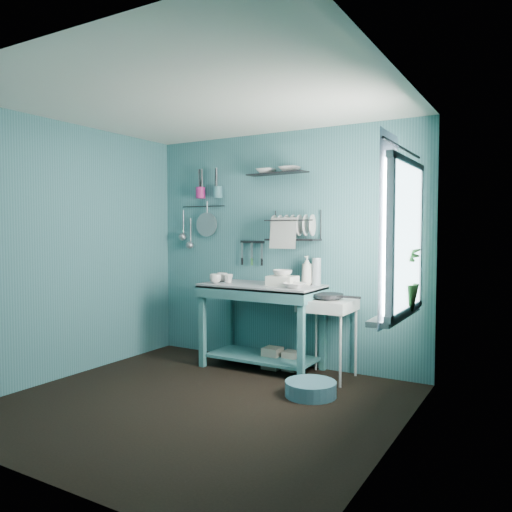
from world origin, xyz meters
The scene contains 36 objects.
floor centered at (0.00, 0.00, 0.00)m, with size 3.20×3.20×0.00m, color black.
ceiling centered at (0.00, 0.00, 2.50)m, with size 3.20×3.20×0.00m, color silver.
wall_back centered at (0.00, 1.50, 1.25)m, with size 3.20×3.20×0.00m, color #376C71.
wall_front centered at (0.00, -1.50, 1.25)m, with size 3.20×3.20×0.00m, color #376C71.
wall_left centered at (-1.60, 0.00, 1.25)m, with size 3.00×3.00×0.00m, color #376C71.
wall_right centered at (1.60, 0.00, 1.25)m, with size 3.00×3.00×0.00m, color #376C71.
work_counter centered at (-0.08, 1.20, 0.44)m, with size 1.25×0.63×0.89m, color #336B6C.
mug_left centered at (-0.56, 1.04, 0.93)m, with size 0.12×0.12×0.10m, color beige.
mug_mid centered at (-0.46, 1.14, 0.93)m, with size 0.10×0.10×0.09m, color beige.
mug_right centered at (-0.58, 1.20, 0.93)m, with size 0.12×0.12×0.10m, color beige.
wash_tub centered at (0.17, 1.18, 0.94)m, with size 0.28×0.22×0.10m, color silver.
tub_bowl centered at (0.17, 1.18, 1.02)m, with size 0.20×0.20×0.06m, color beige.
soap_bottle centered at (0.34, 1.40, 1.04)m, with size 0.12×0.12×0.30m, color silver.
water_bottle centered at (0.44, 1.42, 1.03)m, with size 0.09×0.09×0.28m, color #A4AFB7.
counter_bowl centered at (0.37, 1.05, 0.91)m, with size 0.22×0.22×0.05m, color beige.
hotplate_stand centered at (0.65, 1.21, 0.39)m, with size 0.49×0.49×0.78m, color beige.
frying_pan centered at (0.65, 1.21, 0.81)m, with size 0.30×0.30×0.04m, color black.
knife_strip centered at (-0.36, 1.47, 1.32)m, with size 0.32×0.02×0.03m, color black.
dish_rack centered at (0.19, 1.37, 1.50)m, with size 0.55×0.24×0.32m, color black.
upper_shelf centered at (-0.02, 1.40, 2.05)m, with size 0.70×0.18×0.01m, color black.
shelf_bowl_left centered at (-0.15, 1.40, 2.04)m, with size 0.20×0.20×0.05m, color beige.
shelf_bowl_right centered at (0.13, 1.40, 2.05)m, with size 0.22×0.22×0.05m, color beige.
utensil_cup_magenta centered at (-1.03, 1.42, 1.88)m, with size 0.11×0.11×0.13m, color #AE2067.
utensil_cup_teal centered at (-0.79, 1.42, 1.88)m, with size 0.11×0.11×0.13m, color #396F78.
colander centered at (-0.97, 1.45, 1.51)m, with size 0.28×0.28×0.03m, color gray.
ladle_outer centered at (-1.32, 1.46, 1.54)m, with size 0.01×0.01×0.30m, color gray.
ladle_inner centered at (-1.21, 1.46, 1.44)m, with size 0.01×0.01×0.30m, color gray.
hook_rail centered at (-1.03, 1.47, 1.73)m, with size 0.01×0.01×0.60m, color black.
window_glass centered at (1.59, 0.45, 1.40)m, with size 1.10×1.10×0.00m, color white.
windowsill centered at (1.50, 0.45, 0.81)m, with size 0.16×0.95×0.04m, color beige.
curtain centered at (1.52, 0.15, 1.45)m, with size 1.35×1.35×0.00m, color white.
curtain_rod centered at (1.54, 0.45, 2.05)m, with size 0.02×0.02×1.05m, color black.
potted_plant centered at (1.51, 0.58, 1.08)m, with size 0.29×0.29×0.51m, color #2D6B2B.
storage_tin_large centered at (0.02, 1.25, 0.11)m, with size 0.18×0.18×0.22m, color tan.
storage_tin_small centered at (0.22, 1.28, 0.10)m, with size 0.15×0.15×0.20m, color tan.
floor_basin centered at (0.72, 0.64, 0.07)m, with size 0.45×0.45×0.13m, color teal.
Camera 1 is at (2.47, -3.30, 1.45)m, focal length 35.00 mm.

